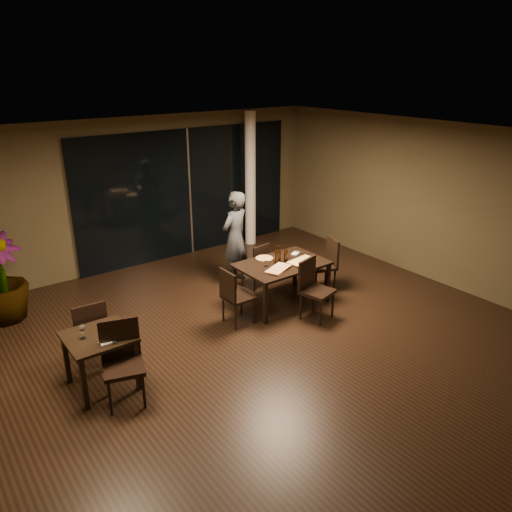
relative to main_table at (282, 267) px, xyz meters
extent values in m
plane|color=black|center=(-1.00, -0.80, -0.68)|extent=(8.00, 8.00, 0.00)
cube|color=#433924|center=(-1.00, 3.25, 0.82)|extent=(8.00, 0.10, 3.00)
cube|color=#433924|center=(3.05, -0.80, 0.82)|extent=(0.10, 8.00, 3.00)
cube|color=silver|center=(-1.00, -0.80, 2.34)|extent=(8.00, 8.00, 0.04)
cube|color=black|center=(0.00, 3.16, 0.67)|extent=(5.00, 0.06, 2.70)
cylinder|color=white|center=(1.40, 2.85, 0.82)|extent=(0.24, 0.24, 3.00)
cube|color=black|center=(0.00, 0.00, 0.05)|extent=(1.50, 1.00, 0.04)
cube|color=black|center=(-0.69, -0.44, -0.32)|extent=(0.06, 0.06, 0.71)
cube|color=black|center=(0.69, -0.44, -0.32)|extent=(0.06, 0.06, 0.71)
cube|color=black|center=(-0.69, 0.44, -0.32)|extent=(0.06, 0.06, 0.71)
cube|color=black|center=(0.69, 0.44, -0.32)|extent=(0.06, 0.06, 0.71)
cube|color=black|center=(-3.40, -0.50, 0.05)|extent=(0.80, 0.80, 0.04)
cube|color=black|center=(-3.74, -0.84, -0.32)|extent=(0.06, 0.06, 0.71)
cube|color=black|center=(-3.06, -0.84, -0.32)|extent=(0.06, 0.06, 0.71)
cube|color=black|center=(-3.74, -0.16, -0.32)|extent=(0.06, 0.06, 0.71)
cube|color=black|center=(-3.06, -0.16, -0.32)|extent=(0.06, 0.06, 0.71)
cube|color=black|center=(0.03, 0.83, -0.26)|extent=(0.45, 0.45, 0.05)
cylinder|color=black|center=(0.17, 1.02, -0.47)|extent=(0.03, 0.03, 0.41)
cylinder|color=black|center=(-0.16, 0.97, -0.47)|extent=(0.03, 0.03, 0.41)
cylinder|color=black|center=(0.21, 0.69, -0.47)|extent=(0.03, 0.03, 0.41)
cylinder|color=black|center=(-0.11, 0.65, -0.47)|extent=(0.03, 0.03, 0.41)
cube|color=black|center=(0.05, 0.65, -0.04)|extent=(0.40, 0.09, 0.46)
cube|color=black|center=(0.11, -0.79, -0.20)|extent=(0.57, 0.57, 0.05)
cylinder|color=black|center=(-0.03, -1.02, -0.44)|extent=(0.04, 0.04, 0.48)
cylinder|color=black|center=(0.34, -0.92, -0.44)|extent=(0.04, 0.04, 0.48)
cylinder|color=black|center=(-0.13, -0.65, -0.44)|extent=(0.04, 0.04, 0.48)
cylinder|color=black|center=(0.24, -0.55, -0.44)|extent=(0.04, 0.04, 0.48)
cube|color=black|center=(0.05, -0.58, 0.06)|extent=(0.46, 0.16, 0.53)
cube|color=black|center=(-1.01, -0.14, -0.23)|extent=(0.44, 0.44, 0.05)
cylinder|color=black|center=(-0.83, -0.32, -0.45)|extent=(0.04, 0.04, 0.45)
cylinder|color=black|center=(-0.83, 0.04, -0.45)|extent=(0.04, 0.04, 0.45)
cylinder|color=black|center=(-1.19, -0.32, -0.45)|extent=(0.04, 0.04, 0.45)
cylinder|color=black|center=(-1.19, 0.04, -0.45)|extent=(0.04, 0.04, 0.45)
cube|color=black|center=(-1.21, -0.14, 0.02)|extent=(0.04, 0.44, 0.50)
cube|color=black|center=(0.93, -0.02, -0.21)|extent=(0.58, 0.58, 0.05)
cylinder|color=black|center=(0.82, 0.22, -0.44)|extent=(0.04, 0.04, 0.47)
cylinder|color=black|center=(0.70, -0.13, -0.44)|extent=(0.04, 0.04, 0.47)
cylinder|color=black|center=(1.17, 0.10, -0.44)|extent=(0.04, 0.04, 0.47)
cylinder|color=black|center=(1.05, -0.25, -0.44)|extent=(0.04, 0.04, 0.47)
cube|color=black|center=(1.13, -0.08, 0.05)|extent=(0.19, 0.45, 0.52)
cube|color=black|center=(-3.32, 0.18, -0.22)|extent=(0.48, 0.48, 0.05)
cylinder|color=black|center=(-3.12, 0.35, -0.45)|extent=(0.04, 0.04, 0.46)
cylinder|color=black|center=(-3.49, 0.37, -0.45)|extent=(0.04, 0.04, 0.46)
cylinder|color=black|center=(-3.15, -0.02, -0.45)|extent=(0.04, 0.04, 0.46)
cylinder|color=black|center=(-3.51, 0.00, -0.45)|extent=(0.04, 0.04, 0.46)
cube|color=black|center=(-3.33, -0.03, 0.04)|extent=(0.45, 0.07, 0.51)
cube|color=black|center=(-3.29, -0.99, -0.18)|extent=(0.61, 0.61, 0.06)
cylinder|color=black|center=(-3.54, -1.12, -0.43)|extent=(0.04, 0.04, 0.50)
cylinder|color=black|center=(-3.16, -1.24, -0.43)|extent=(0.04, 0.04, 0.50)
cylinder|color=black|center=(-3.42, -0.74, -0.43)|extent=(0.04, 0.04, 0.50)
cylinder|color=black|center=(-3.04, -0.86, -0.43)|extent=(0.04, 0.04, 0.50)
cube|color=black|center=(-3.23, -0.78, 0.10)|extent=(0.48, 0.19, 0.55)
imported|color=#303335|center=(-0.13, 1.23, 0.21)|extent=(0.70, 0.57, 1.78)
cube|color=#402414|center=(-0.25, -0.21, 0.08)|extent=(0.56, 0.45, 0.01)
cube|color=#422D15|center=(0.29, -0.17, 0.08)|extent=(0.57, 0.40, 0.01)
cylinder|color=red|center=(-0.13, 0.33, 0.08)|extent=(0.30, 0.30, 0.01)
cylinder|color=white|center=(-0.30, 0.05, 0.12)|extent=(0.07, 0.07, 0.09)
cylinder|color=white|center=(0.20, 0.11, 0.12)|extent=(0.07, 0.07, 0.08)
cube|color=white|center=(0.51, -0.11, 0.08)|extent=(0.19, 0.12, 0.01)
cube|color=white|center=(0.49, 0.20, 0.08)|extent=(0.21, 0.16, 0.01)
cube|color=white|center=(-3.37, -0.74, 0.08)|extent=(0.18, 0.11, 0.01)
camera|label=1|loc=(-5.06, -6.08, 3.28)|focal=35.00mm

